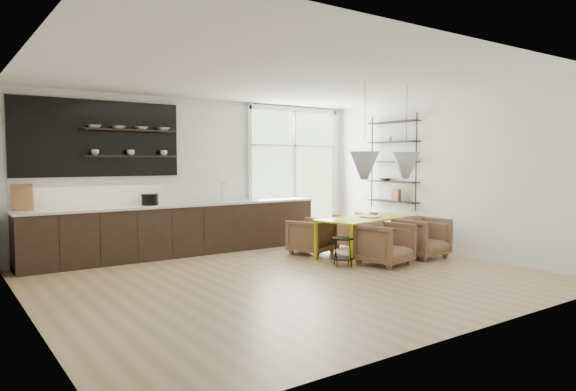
% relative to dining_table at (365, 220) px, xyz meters
% --- Properties ---
extents(room, '(7.02, 6.01, 2.91)m').
position_rel_dining_table_xyz_m(room, '(-1.52, 0.43, 0.81)').
color(room, tan).
rests_on(room, ground).
extents(kitchen_run, '(5.54, 0.69, 2.75)m').
position_rel_dining_table_xyz_m(kitchen_run, '(-2.79, 2.02, -0.05)').
color(kitchen_run, black).
rests_on(kitchen_run, ground).
extents(right_shelving, '(0.26, 1.22, 1.90)m').
position_rel_dining_table_xyz_m(right_shelving, '(1.26, 0.51, 1.00)').
color(right_shelving, black).
rests_on(right_shelving, ground).
extents(dining_table, '(2.04, 1.18, 0.70)m').
position_rel_dining_table_xyz_m(dining_table, '(0.00, 0.00, 0.00)').
color(dining_table, '#C7C30F').
rests_on(dining_table, ground).
extents(armchair_back_left, '(0.91, 0.92, 0.66)m').
position_rel_dining_table_xyz_m(armchair_back_left, '(-0.70, 0.70, -0.32)').
color(armchair_back_left, brown).
rests_on(armchair_back_left, ground).
extents(armchair_back_right, '(0.81, 0.83, 0.69)m').
position_rel_dining_table_xyz_m(armchair_back_right, '(0.45, 0.69, -0.31)').
color(armchair_back_right, brown).
rests_on(armchair_back_right, ground).
extents(armchair_front_left, '(0.87, 0.89, 0.70)m').
position_rel_dining_table_xyz_m(armchair_front_left, '(-0.33, -0.80, -0.30)').
color(armchair_front_left, brown).
rests_on(armchair_front_left, ground).
extents(armchair_front_right, '(0.81, 0.83, 0.72)m').
position_rel_dining_table_xyz_m(armchair_front_right, '(0.70, -0.71, -0.29)').
color(armchair_front_right, brown).
rests_on(armchair_front_right, ground).
extents(wire_stool, '(0.37, 0.37, 0.47)m').
position_rel_dining_table_xyz_m(wire_stool, '(-0.95, -0.48, -0.35)').
color(wire_stool, black).
rests_on(wire_stool, ground).
extents(table_book, '(0.26, 0.34, 0.03)m').
position_rel_dining_table_xyz_m(table_book, '(-0.05, -0.06, 0.06)').
color(table_book, white).
rests_on(table_book, dining_table).
extents(table_bowl, '(0.25, 0.25, 0.06)m').
position_rel_dining_table_xyz_m(table_bowl, '(0.33, 0.13, 0.08)').
color(table_bowl, '#518650').
rests_on(table_bowl, dining_table).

